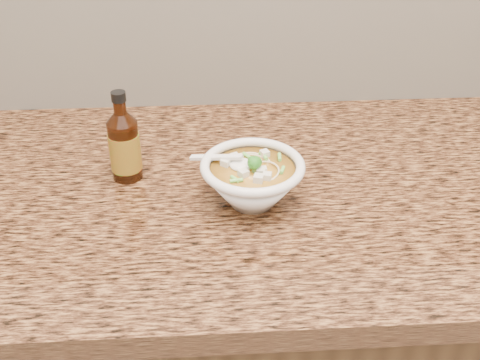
{
  "coord_description": "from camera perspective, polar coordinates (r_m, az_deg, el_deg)",
  "views": [
    {
      "loc": [
        -0.16,
        0.81,
        1.47
      ],
      "look_at": [
        -0.11,
        1.62,
        0.94
      ],
      "focal_mm": 45.0,
      "sensor_mm": 36.0,
      "label": 1
    }
  ],
  "objects": [
    {
      "name": "soup_bowl",
      "position": [
        0.96,
        1.17,
        -0.15
      ],
      "size": [
        0.18,
        0.17,
        0.09
      ],
      "rotation": [
        0.0,
        0.0,
        -0.3
      ],
      "color": "white",
      "rests_on": "counter_slab"
    },
    {
      "name": "counter_slab",
      "position": [
        1.06,
        5.6,
        -0.93
      ],
      "size": [
        4.0,
        0.68,
        0.04
      ],
      "primitive_type": "cube",
      "color": "olive",
      "rests_on": "cabinet"
    },
    {
      "name": "hot_sauce_bottle",
      "position": [
        1.04,
        -10.89,
        3.14
      ],
      "size": [
        0.07,
        0.07,
        0.16
      ],
      "rotation": [
        0.0,
        0.0,
        0.33
      ],
      "color": "#3E1908",
      "rests_on": "counter_slab"
    }
  ]
}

